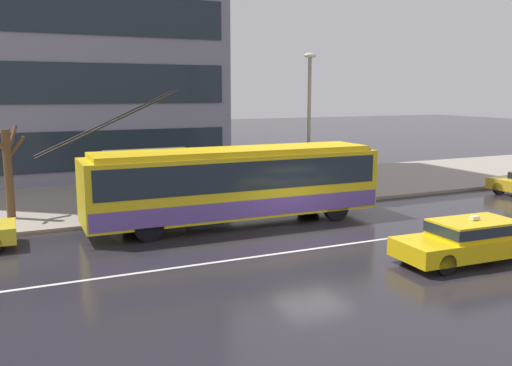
{
  "coord_description": "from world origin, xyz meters",
  "views": [
    {
      "loc": [
        -9.72,
        -16.23,
        5.12
      ],
      "look_at": [
        -0.62,
        3.43,
        1.5
      ],
      "focal_mm": 38.4,
      "sensor_mm": 36.0,
      "label": 1
    }
  ],
  "objects": [
    {
      "name": "taxi_oncoming_near",
      "position": [
        3.01,
        -4.32,
        0.7
      ],
      "size": [
        4.73,
        1.98,
        1.39
      ],
      "color": "yellow",
      "rests_on": "ground_plane"
    },
    {
      "name": "sidewalk_slab",
      "position": [
        0.0,
        9.67,
        0.07
      ],
      "size": [
        80.0,
        10.0,
        0.14
      ],
      "primitive_type": "cube",
      "color": "gray",
      "rests_on": "ground_plane"
    },
    {
      "name": "trolleybus",
      "position": [
        -1.65,
        3.07,
        1.63
      ],
      "size": [
        12.96,
        2.64,
        5.17
      ],
      "color": "yellow",
      "rests_on": "ground_plane"
    },
    {
      "name": "street_lamp",
      "position": [
        3.08,
        5.62,
        4.11
      ],
      "size": [
        0.6,
        0.32,
        6.71
      ],
      "color": "gray",
      "rests_on": "sidewalk_slab"
    },
    {
      "name": "ground_plane",
      "position": [
        0.0,
        0.0,
        0.0
      ],
      "size": [
        160.0,
        160.0,
        0.0
      ],
      "primitive_type": "plane",
      "color": "#252128"
    },
    {
      "name": "street_tree_bare",
      "position": [
        -9.61,
        7.25,
        2.12
      ],
      "size": [
        1.41,
        1.26,
        3.66
      ],
      "color": "brown",
      "rests_on": "sidewalk_slab"
    },
    {
      "name": "pedestrian_walking_past",
      "position": [
        -2.54,
        6.27,
        1.67
      ],
      "size": [
        0.96,
        0.96,
        1.94
      ],
      "color": "navy",
      "rests_on": "sidewalk_slab"
    },
    {
      "name": "lane_centre_line",
      "position": [
        0.0,
        -1.2,
        0.0
      ],
      "size": [
        72.0,
        0.14,
        0.01
      ],
      "primitive_type": "cube",
      "color": "silver",
      "rests_on": "ground_plane"
    },
    {
      "name": "pedestrian_at_shelter",
      "position": [
        -4.14,
        6.37,
        1.14
      ],
      "size": [
        0.39,
        0.39,
        1.68
      ],
      "color": "#4A4C3E",
      "rests_on": "sidewalk_slab"
    },
    {
      "name": "pedestrian_approaching_curb",
      "position": [
        -3.91,
        5.48,
        1.65
      ],
      "size": [
        1.21,
        1.21,
        1.94
      ],
      "color": "#514846",
      "rests_on": "sidewalk_slab"
    },
    {
      "name": "bus_shelter",
      "position": [
        -4.12,
        6.99,
        2.02
      ],
      "size": [
        3.61,
        1.65,
        2.51
      ],
      "color": "gray",
      "rests_on": "sidewalk_slab"
    }
  ]
}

